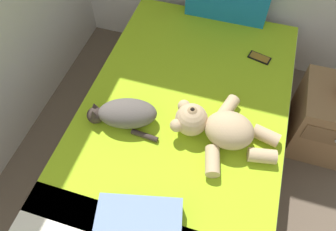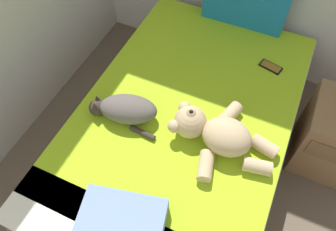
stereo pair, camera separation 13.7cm
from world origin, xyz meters
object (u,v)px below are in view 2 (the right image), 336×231
at_px(throw_pillow, 122,223).
at_px(teddy_bear, 216,133).
at_px(cat, 125,109).
at_px(cell_phone, 271,67).
at_px(bed, 184,133).

bearing_deg(throw_pillow, teddy_bear, 69.34).
relative_size(cat, cell_phone, 2.74).
height_order(teddy_bear, cell_phone, teddy_bear).
xyz_separation_m(bed, teddy_bear, (0.23, -0.13, 0.34)).
xyz_separation_m(teddy_bear, throw_pillow, (-0.24, -0.64, -0.03)).
relative_size(cat, throw_pillow, 1.11).
bearing_deg(bed, throw_pillow, -90.82).
bearing_deg(cat, bed, 31.26).
relative_size(bed, cat, 4.56).
bearing_deg(teddy_bear, cell_phone, 77.72).
bearing_deg(bed, cat, -148.74).
distance_m(bed, throw_pillow, 0.83).
distance_m(cell_phone, throw_pillow, 1.39).
relative_size(bed, throw_pillow, 5.04).
xyz_separation_m(cat, teddy_bear, (0.54, 0.05, 0.01)).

